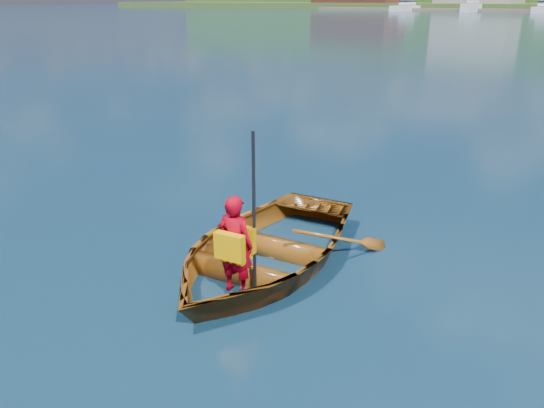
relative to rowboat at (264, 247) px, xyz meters
The scene contains 3 objects.
ground 0.50m from the rowboat, ahead, with size 600.00×600.00×0.00m.
rowboat is the anchor object (origin of this frame).
child_paddler 1.02m from the rowboat, 71.04° to the right, with size 0.46×0.39×1.82m.
Camera 1 is at (3.32, -4.77, 3.16)m, focal length 35.00 mm.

